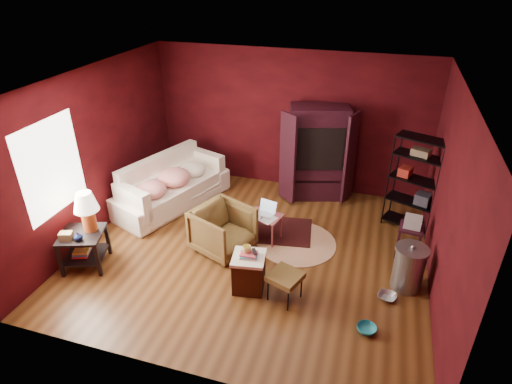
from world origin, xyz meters
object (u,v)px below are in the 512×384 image
side_table (84,223)px  tv_armoire (318,152)px  sofa (172,184)px  wire_shelving (416,180)px  armchair (223,228)px  laptop_desk (265,217)px  hamper (249,272)px

side_table → tv_armoire: 4.38m
tv_armoire → side_table: bearing=-149.7°
sofa → wire_shelving: 4.43m
armchair → tv_armoire: 2.58m
armchair → laptop_desk: armchair is taller
hamper → wire_shelving: (2.23, 2.37, 0.64)m
laptop_desk → sofa: bearing=177.3°
hamper → laptop_desk: laptop_desk is taller
laptop_desk → wire_shelving: size_ratio=0.40×
sofa → laptop_desk: bearing=-85.0°
hamper → laptop_desk: size_ratio=0.94×
wire_shelving → laptop_desk: bearing=-133.4°
armchair → wire_shelving: wire_shelving is taller
tv_armoire → laptop_desk: bearing=-124.1°
hamper → tv_armoire: size_ratio=0.35×
tv_armoire → wire_shelving: bearing=-36.5°
hamper → laptop_desk: (-0.13, 1.27, 0.13)m
wire_shelving → hamper: bearing=-111.8°
hamper → wire_shelving: wire_shelving is taller
sofa → hamper: (2.14, -1.85, -0.16)m
side_table → laptop_desk: 2.84m
armchair → side_table: size_ratio=0.69×
side_table → wire_shelving: bearing=27.9°
side_table → armchair: bearing=26.2°
side_table → laptop_desk: (2.43, 1.42, -0.31)m
armchair → hamper: size_ratio=1.32×
armchair → wire_shelving: size_ratio=0.50×
sofa → side_table: (-0.42, -2.01, 0.29)m
side_table → sofa: bearing=78.2°
side_table → hamper: 2.60m
sofa → hamper: bearing=-109.6°
hamper → armchair: bearing=131.8°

